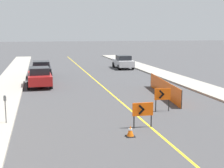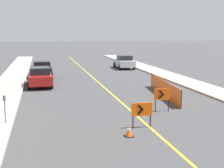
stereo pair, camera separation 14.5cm
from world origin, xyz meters
name	(u,v)px [view 2 (the right image)]	position (x,y,z in m)	size (l,w,h in m)	color
lane_stripe	(106,89)	(0.00, 32.42, 0.00)	(0.12, 64.83, 0.01)	gold
sidewalk_left	(5,92)	(-7.50, 32.42, 0.07)	(2.49, 64.83, 0.13)	#9E998E
sidewalk_right	(194,84)	(7.50, 32.42, 0.07)	(2.49, 64.83, 0.13)	#9E998E
traffic_cone_fourth	(129,131)	(-1.30, 21.19, 0.24)	(0.37, 0.37, 0.49)	black
arrow_barricade_primary	(142,110)	(-0.39, 22.25, 0.83)	(0.99, 0.10, 1.19)	#EF560C
arrow_barricade_secondary	(162,95)	(1.65, 24.85, 0.92)	(0.92, 0.14, 1.31)	#EF560C
safety_mesh_fence	(164,88)	(3.39, 28.83, 0.55)	(0.93, 7.51, 1.10)	#EF560C
parked_car_curb_near	(40,77)	(-4.98, 34.64, 0.80)	(1.95, 4.35, 1.59)	maroon
parked_car_curb_mid	(42,69)	(-4.78, 39.95, 0.80)	(1.93, 4.31, 1.59)	black
parked_car_curb_far	(124,62)	(4.91, 45.17, 0.80)	(1.95, 4.35, 1.59)	#B7B7BC
parking_meter_near_curb	(5,103)	(-6.61, 24.05, 1.09)	(0.12, 0.11, 1.35)	#4C4C51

